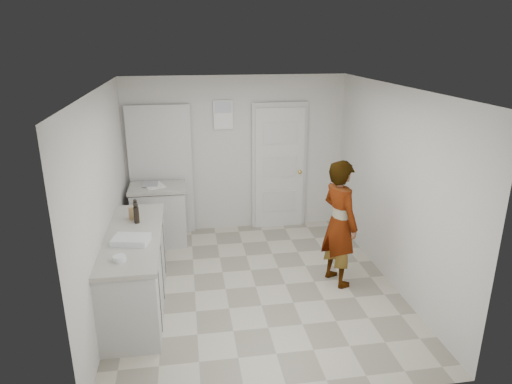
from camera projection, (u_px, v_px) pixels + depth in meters
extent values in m
plane|color=gray|center=(256.00, 287.00, 5.86)|extent=(4.00, 4.00, 0.00)
plane|color=beige|center=(236.00, 155.00, 7.33)|extent=(3.50, 0.00, 3.50)
plane|color=beige|center=(295.00, 277.00, 3.59)|extent=(3.50, 0.00, 3.50)
plane|color=beige|center=(104.00, 203.00, 5.20)|extent=(0.00, 4.00, 4.00)
plane|color=beige|center=(393.00, 188.00, 5.72)|extent=(0.00, 4.00, 4.00)
plane|color=silver|center=(256.00, 88.00, 5.06)|extent=(4.00, 4.00, 0.00)
cube|color=silver|center=(280.00, 169.00, 7.45)|extent=(0.80, 0.05, 2.00)
cube|color=silver|center=(279.00, 167.00, 7.47)|extent=(0.90, 0.04, 2.10)
sphere|color=#D9B353|center=(300.00, 172.00, 7.47)|extent=(0.07, 0.07, 0.07)
cube|color=white|center=(223.00, 115.00, 7.06)|extent=(0.30, 0.02, 0.45)
cube|color=black|center=(161.00, 172.00, 7.20)|extent=(0.90, 0.05, 2.04)
cube|color=silver|center=(161.00, 172.00, 7.17)|extent=(0.98, 0.02, 2.10)
cube|color=#B9B9B4|center=(136.00, 273.00, 5.32)|extent=(0.60, 1.90, 0.86)
cube|color=black|center=(139.00, 302.00, 5.44)|extent=(0.56, 1.86, 0.08)
cube|color=#A5A498|center=(132.00, 236.00, 5.17)|extent=(0.64, 1.96, 0.05)
cube|color=#B9B9B4|center=(159.00, 217.00, 6.99)|extent=(0.80, 0.55, 0.86)
cube|color=black|center=(161.00, 240.00, 7.11)|extent=(0.75, 0.54, 0.08)
cube|color=#A5A498|center=(157.00, 188.00, 6.83)|extent=(0.84, 0.61, 0.05)
imported|color=silver|center=(339.00, 223.00, 5.73)|extent=(0.57, 0.69, 1.64)
cube|color=#916D48|center=(133.00, 213.00, 5.55)|extent=(0.11, 0.07, 0.16)
cylinder|color=tan|center=(138.00, 217.00, 5.53)|extent=(0.05, 0.05, 0.08)
cylinder|color=black|center=(136.00, 215.00, 5.44)|extent=(0.06, 0.06, 0.20)
sphere|color=black|center=(136.00, 205.00, 5.40)|extent=(0.05, 0.05, 0.05)
cylinder|color=black|center=(136.00, 210.00, 5.60)|extent=(0.05, 0.05, 0.20)
sphere|color=black|center=(135.00, 201.00, 5.56)|extent=(0.05, 0.05, 0.05)
cube|color=silver|center=(131.00, 240.00, 4.94)|extent=(0.43, 0.34, 0.07)
cube|color=silver|center=(131.00, 240.00, 4.94)|extent=(0.37, 0.29, 0.05)
cylinder|color=silver|center=(119.00, 258.00, 4.54)|extent=(0.13, 0.13, 0.05)
sphere|color=white|center=(117.00, 259.00, 4.53)|extent=(0.04, 0.04, 0.04)
sphere|color=white|center=(122.00, 258.00, 4.55)|extent=(0.04, 0.04, 0.04)
cube|color=white|center=(154.00, 185.00, 6.85)|extent=(0.36, 0.41, 0.01)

